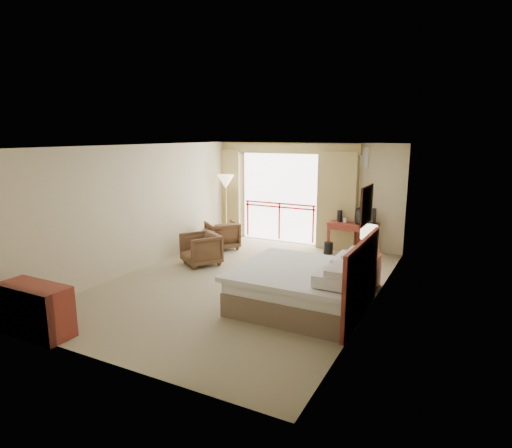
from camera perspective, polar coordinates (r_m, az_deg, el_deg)
The scene contains 29 objects.
floor at distance 8.64m, azimuth -1.53°, elevation -7.82°, with size 7.00×7.00×0.00m, color gray.
ceiling at distance 8.13m, azimuth -1.64°, elevation 10.40°, with size 7.00×7.00×0.00m, color white.
wall_back at distance 11.43m, azimuth 6.92°, elevation 3.96°, with size 5.00×5.00×0.00m, color beige.
wall_front at distance 5.56m, azimuth -19.29°, elevation -5.12°, with size 5.00×5.00×0.00m, color beige.
wall_left at distance 9.71m, azimuth -14.63°, elevation 2.26°, with size 7.00×7.00×0.00m, color beige.
wall_right at distance 7.43m, azimuth 15.58°, elevation -0.69°, with size 7.00×7.00×0.00m, color beige.
balcony_door at distance 11.73m, azimuth 3.20°, elevation 3.49°, with size 2.40×2.40×0.00m, color white.
balcony_railing at distance 11.77m, azimuth 3.13°, elevation 1.61°, with size 2.09×0.03×1.02m.
curtain_left at distance 12.37m, azimuth -4.06°, elevation 4.15°, with size 1.00×0.26×2.50m, color olive.
curtain_right at distance 11.04m, azimuth 10.77°, elevation 3.03°, with size 1.00×0.26×2.50m, color olive.
valance at distance 11.52m, azimuth 3.07°, elevation 10.09°, with size 4.40×0.22×0.28m, color olive.
hvac_vent at distance 10.92m, azimuth 13.47°, elevation 8.63°, with size 0.50×0.04×0.50m, color silver.
bed at distance 7.40m, azimuth 6.48°, elevation -8.21°, with size 2.13×2.06×0.97m.
headboard at distance 7.06m, azimuth 13.92°, elevation -7.17°, with size 0.06×2.10×1.30m, color maroon.
framed_art at distance 6.76m, azimuth 14.52°, elevation 2.47°, with size 0.04×0.72×0.60m.
nightstand at distance 8.55m, azimuth 14.46°, elevation -6.13°, with size 0.45×0.54×0.65m, color maroon.
table_lamp at distance 8.40m, azimuth 14.80°, elevation -1.14°, with size 0.31×0.31×0.55m.
phone at distance 8.31m, azimuth 14.02°, elevation -4.02°, with size 0.17×0.13×0.07m, color black.
desk at distance 10.84m, azimuth 12.88°, elevation -0.68°, with size 1.19×0.58×0.78m.
tv at distance 10.65m, azimuth 14.45°, elevation 0.98°, with size 0.42×0.33×0.38m.
coffee_maker at distance 10.82m, azimuth 11.09°, elevation 1.05°, with size 0.13×0.13×0.29m, color black.
cup at distance 10.75m, azimuth 11.77°, elevation 0.48°, with size 0.08×0.08×0.11m, color white.
wastebasket at distance 10.76m, azimuth 9.60°, elevation -3.18°, with size 0.23×0.23×0.29m, color black.
armchair_far at distance 11.18m, azimuth -4.49°, elevation -3.24°, with size 0.76×0.78×0.71m, color #4A311F.
armchair_near at distance 9.88m, azimuth -7.30°, elevation -5.34°, with size 0.76×0.79×0.71m, color #4A311F.
side_table at distance 10.79m, azimuth -5.83°, elevation -1.69°, with size 0.52×0.52×0.56m.
book at distance 10.75m, azimuth -5.85°, elevation -0.75°, with size 0.15×0.20×0.02m, color white.
floor_lamp at distance 11.80m, azimuth -4.06°, elevation 5.33°, with size 0.46×0.46×1.82m.
dresser at distance 7.17m, azimuth -27.36°, elevation -10.15°, with size 1.15×0.49×0.77m.
Camera 1 is at (3.92, -7.12, 2.92)m, focal length 30.00 mm.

